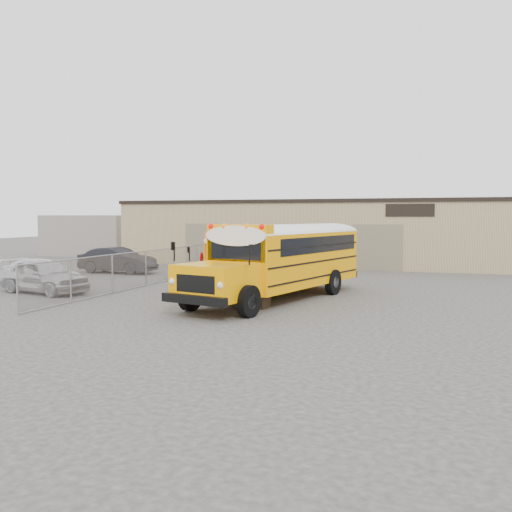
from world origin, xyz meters
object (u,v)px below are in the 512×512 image
(school_bus_left, at_px, (264,248))
(school_bus_right, at_px, (346,247))
(car_white, at_px, (41,273))
(tarp_bundle, at_px, (253,285))
(car_dark, at_px, (118,260))
(car_silver, at_px, (44,276))

(school_bus_left, height_order, school_bus_right, school_bus_right)
(school_bus_left, distance_m, car_white, 12.48)
(school_bus_left, bearing_deg, car_white, -135.21)
(school_bus_right, distance_m, tarp_bundle, 9.45)
(car_white, distance_m, car_dark, 7.26)
(car_silver, distance_m, car_white, 2.51)
(school_bus_right, xyz_separation_m, car_white, (-14.09, -6.58, -1.19))
(school_bus_right, bearing_deg, car_dark, 177.31)
(school_bus_right, height_order, car_silver, school_bus_right)
(school_bus_right, relative_size, car_dark, 2.36)
(car_silver, relative_size, car_dark, 0.96)
(car_dark, bearing_deg, car_white, -177.02)
(school_bus_right, bearing_deg, car_silver, -145.80)
(school_bus_right, bearing_deg, tarp_bundle, -102.16)
(tarp_bundle, bearing_deg, car_silver, 175.80)
(car_silver, bearing_deg, tarp_bundle, -81.18)
(school_bus_right, height_order, car_white, school_bus_right)
(school_bus_left, bearing_deg, school_bus_right, -22.62)
(school_bus_left, relative_size, car_white, 2.10)
(school_bus_right, bearing_deg, school_bus_left, 157.38)
(car_silver, height_order, car_dark, car_dark)
(car_silver, bearing_deg, school_bus_right, -42.78)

